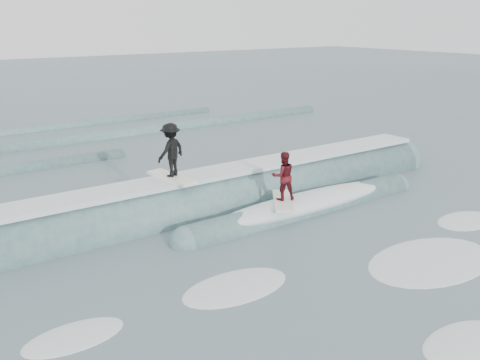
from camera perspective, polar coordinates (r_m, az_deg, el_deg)
ground at (r=14.24m, az=11.21°, el=-8.76°), size 160.00×160.00×0.00m
breaking_wave at (r=18.16m, az=-0.61°, el=-2.54°), size 20.19×3.94×2.32m
surfer_black at (r=16.74m, az=-7.38°, el=2.95°), size 1.24×2.06×1.78m
surfer_red at (r=16.67m, az=4.63°, el=0.06°), size 1.62×1.94×1.64m
whitewater at (r=14.14m, az=18.59°, el=-9.56°), size 14.25×6.54×0.10m
far_swells at (r=28.00m, az=-19.32°, el=3.38°), size 37.36×8.65×0.80m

